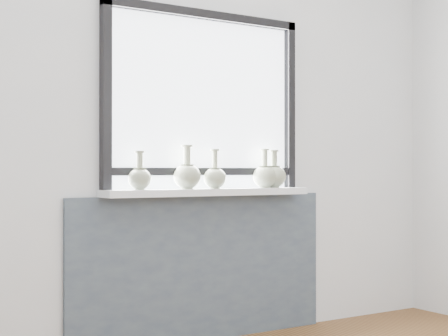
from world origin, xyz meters
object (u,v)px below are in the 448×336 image
windowsill (209,192)px  vase_b (187,175)px  vase_d (265,175)px  vase_a (140,177)px  vase_c (215,176)px  vase_e (274,175)px

windowsill → vase_b: vase_b is taller
vase_d → vase_b: bearing=-179.7°
vase_a → vase_d: 0.85m
windowsill → vase_d: size_ratio=5.51×
vase_d → windowsill: bearing=179.6°
windowsill → vase_c: size_ratio=5.69×
vase_a → vase_c: bearing=-0.4°
vase_d → vase_e: 0.07m
vase_e → vase_c: bearing=-178.3°
vase_a → vase_b: size_ratio=0.85×
windowsill → vase_b: (-0.15, -0.01, 0.10)m
vase_e → vase_d: bearing=-178.2°
windowsill → vase_c: vase_c is taller
vase_b → vase_d: 0.55m
windowsill → vase_a: 0.46m
windowsill → vase_b: 0.18m
vase_e → vase_b: bearing=-179.6°
windowsill → vase_e: vase_e is taller
vase_c → vase_d: (0.36, 0.01, 0.01)m
vase_a → vase_c: 0.48m
vase_b → vase_c: 0.18m
vase_b → vase_c: bearing=-2.7°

